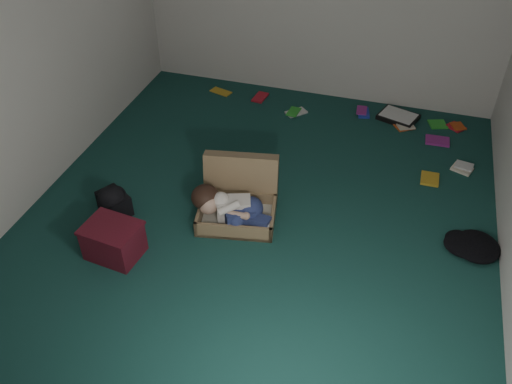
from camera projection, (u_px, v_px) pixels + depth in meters
The scene contains 10 objects.
floor at pixel (261, 212), 4.80m from camera, with size 4.50×4.50×0.00m, color #16403A.
wall_front at pixel (113, 317), 2.31m from camera, with size 4.50×4.50×0.00m, color silver.
wall_left at pixel (28, 46), 4.43m from camera, with size 4.50×4.50×0.00m, color silver.
suitcase at pixel (239, 199), 4.72m from camera, with size 0.76×0.75×0.48m.
person at pixel (231, 207), 4.57m from camera, with size 0.73×0.36×0.30m.
maroon_bin at pixel (113, 241), 4.31m from camera, with size 0.47×0.39×0.30m.
backpack at pixel (114, 203), 4.74m from camera, with size 0.36×0.29×0.21m, color black, non-canonical shape.
clothing_pile at pixel (462, 246), 4.37m from camera, with size 0.44×0.36×0.14m, color black, non-canonical shape.
paper_tray at pixel (398, 117), 6.00m from camera, with size 0.48×0.42×0.06m.
book_scatter at pixel (372, 126), 5.89m from camera, with size 2.98×1.28×0.02m.
Camera 1 is at (1.01, -3.46, 3.18)m, focal length 38.00 mm.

